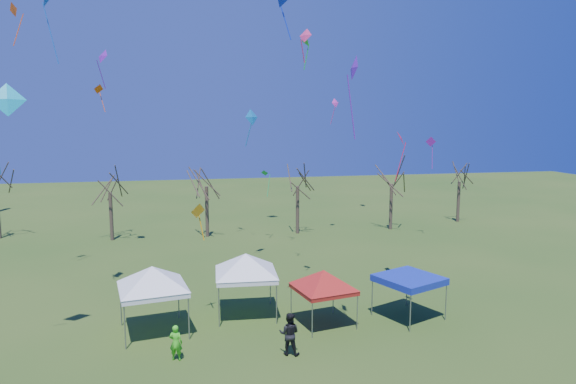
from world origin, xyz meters
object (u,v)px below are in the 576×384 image
tent_red (324,274)px  tree_5 (460,167)px  tent_white_west (152,271)px  tree_1 (109,176)px  tent_blue (409,280)px  tent_white_mid (246,258)px  tree_4 (392,168)px  tree_2 (206,168)px  person_green (176,343)px  person_dark (289,334)px  tree_3 (298,169)px

tent_red → tree_5: bearing=48.1°
tent_red → tent_white_west: bearing=175.0°
tree_1 → tent_blue: bearing=-50.5°
tree_1 → tent_white_mid: size_ratio=1.66×
tree_4 → tent_red: bearing=-120.7°
tree_2 → person_green: bearing=-95.9°
tree_5 → tent_white_west: tree_5 is taller
person_dark → tree_5: bearing=-110.8°
person_green → tree_5: bearing=-120.9°
tent_blue → tree_3: bearing=93.8°
tent_red → person_green: (-7.53, -2.53, -1.95)m
tent_red → tree_3: bearing=81.1°
tree_5 → tree_4: bearing=-166.1°
tree_5 → tent_white_west: 37.49m
tree_1 → tree_2: tree_2 is taller
tent_white_west → tent_white_mid: bearing=16.4°
tent_blue → tent_red: bearing=-179.9°
tree_5 → tent_white_mid: tree_5 is taller
tree_3 → tent_white_mid: (-7.17, -19.26, -2.84)m
person_green → person_dark: 5.11m
tent_red → person_dark: 4.24m
tent_white_mid → tent_red: (3.79, -2.20, -0.47)m
person_green → person_dark: (5.09, -0.45, 0.17)m
tree_2 → tent_red: bearing=-77.0°
tent_white_west → person_green: size_ratio=2.73×
tree_3 → tent_blue: bearing=-86.2°
tree_3 → tree_1: bearing=177.9°
tent_red → tree_4: bearing=59.3°
tree_3 → tree_4: (9.32, -0.04, -0.02)m
tent_white_west → tent_white_mid: tent_white_mid is taller
tree_2 → tent_white_mid: size_ratio=1.80×
tent_white_west → person_dark: tent_white_west is taller
person_dark → tree_2: bearing=-63.3°
tree_1 → tent_white_mid: bearing=-64.1°
tree_5 → person_dark: bearing=-131.6°
tree_2 → tree_5: bearing=3.7°
tree_5 → tent_white_mid: size_ratio=1.64×
tent_white_west → tent_white_mid: (4.86, 1.44, 0.02)m
person_green → tent_white_west: bearing=-54.3°
tree_1 → tree_3: size_ratio=0.95×
person_dark → tree_3: bearing=-82.6°
tree_5 → tent_red: bearing=-131.9°
tree_2 → tent_white_mid: bearing=-86.4°
person_dark → tree_1: bearing=-45.6°
tree_4 → tree_2: bearing=178.8°
tree_4 → tent_blue: tree_4 is taller
tree_5 → person_dark: tree_5 is taller
tent_white_mid → tent_blue: (8.58, -2.19, -1.10)m
tent_white_west → person_dark: size_ratio=2.25×
person_green → person_dark: person_dark is taller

